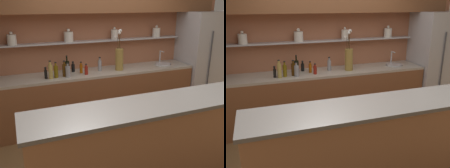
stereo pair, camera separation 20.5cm
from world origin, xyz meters
TOP-DOWN VIEW (x-y plane):
  - ground_plane at (0.00, 0.00)m, footprint 12.00×12.00m
  - back_wall_unit at (-0.00, 1.53)m, footprint 5.20×0.44m
  - back_counter_unit at (-0.12, 1.24)m, footprint 3.55×0.62m
  - island_counter at (0.00, -0.57)m, footprint 2.95×0.61m
  - refrigerator at (2.14, 1.20)m, footprint 0.93×0.73m
  - flower_vase at (0.28, 1.18)m, footprint 0.16×0.16m
  - sink_fixture at (1.21, 1.25)m, footprint 0.31×0.31m
  - bottle_spirit_0 at (-0.05, 1.27)m, footprint 0.06×0.06m
  - bottle_sauce_1 at (-0.61, 1.38)m, footprint 0.05×0.05m
  - bottle_spirit_2 at (-0.65, 1.09)m, footprint 0.07×0.07m
  - bottle_spirit_3 at (-0.91, 1.10)m, footprint 0.06×0.06m
  - bottle_sauce_4 at (-0.49, 1.37)m, footprint 0.06×0.06m
  - bottle_sauce_5 at (-0.39, 1.24)m, footprint 0.05×0.05m
  - bottle_oil_6 at (-0.82, 1.13)m, footprint 0.06×0.06m
  - bottle_sauce_7 at (-0.34, 1.12)m, footprint 0.06×0.06m
  - bottle_spirit_8 at (-0.69, 1.16)m, footprint 0.07×0.07m
  - bottle_sauce_9 at (-0.98, 1.13)m, footprint 0.05×0.05m
  - bottle_wine_10 at (-0.61, 1.31)m, footprint 0.08×0.08m

SIDE VIEW (x-z plane):
  - ground_plane at x=0.00m, z-range 0.00..0.00m
  - back_counter_unit at x=-0.12m, z-range 0.00..0.92m
  - island_counter at x=0.00m, z-range 0.00..1.02m
  - sink_fixture at x=1.21m, z-range 0.82..1.07m
  - refrigerator at x=2.14m, z-range 0.00..1.89m
  - bottle_sauce_1 at x=-0.61m, z-range 0.91..1.08m
  - bottle_sauce_7 at x=-0.34m, z-range 0.90..1.08m
  - bottle_sauce_4 at x=-0.49m, z-range 0.90..1.08m
  - bottle_sauce_9 at x=-0.98m, z-range 0.91..1.09m
  - bottle_sauce_5 at x=-0.39m, z-range 0.91..1.10m
  - bottle_spirit_2 at x=-0.65m, z-range 0.90..1.13m
  - bottle_spirit_0 at x=-0.05m, z-range 0.90..1.14m
  - bottle_oil_6 at x=-0.82m, z-range 0.90..1.15m
  - bottle_spirit_8 at x=-0.69m, z-range 0.90..1.15m
  - bottle_wine_10 at x=-0.61m, z-range 0.88..1.18m
  - bottle_spirit_3 at x=-0.91m, z-range 0.90..1.18m
  - flower_vase at x=0.28m, z-range 0.79..1.49m
  - back_wall_unit at x=0.00m, z-range 0.25..2.85m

